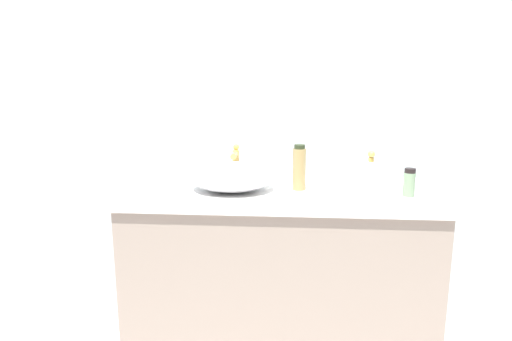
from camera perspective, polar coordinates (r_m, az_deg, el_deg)
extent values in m
cube|color=silver|center=(2.18, 4.15, 10.09)|extent=(6.00, 0.06, 2.60)
cube|color=gray|center=(2.11, 2.91, -14.74)|extent=(1.31, 0.48, 0.85)
cube|color=silver|center=(1.95, 3.05, -2.88)|extent=(1.35, 0.52, 0.04)
cube|color=#B2BCC6|center=(2.15, 3.42, 16.30)|extent=(1.15, 0.01, 1.28)
ellipsoid|color=silver|center=(1.88, -3.19, -0.79)|extent=(0.35, 0.28, 0.12)
cylinder|color=#DFB150|center=(2.05, -2.57, 0.60)|extent=(0.03, 0.03, 0.14)
cylinder|color=#DFB150|center=(1.99, -2.75, 1.99)|extent=(0.03, 0.09, 0.03)
sphere|color=#DFB150|center=(2.05, -2.54, 2.99)|extent=(0.03, 0.03, 0.03)
cylinder|color=white|center=(2.05, 14.31, -0.33)|extent=(0.05, 0.05, 0.10)
cylinder|color=gold|center=(2.04, 14.40, 1.34)|extent=(0.02, 0.02, 0.02)
sphere|color=#DDA750|center=(2.04, 14.44, 2.02)|extent=(0.03, 0.03, 0.03)
cylinder|color=#D7A550|center=(2.02, 14.49, 1.97)|extent=(0.01, 0.02, 0.01)
cylinder|color=tan|center=(1.90, 5.50, 0.16)|extent=(0.06, 0.06, 0.18)
cylinder|color=#2D371F|center=(1.88, 5.56, 3.03)|extent=(0.04, 0.04, 0.02)
cylinder|color=gray|center=(1.90, 18.85, -1.68)|extent=(0.05, 0.05, 0.10)
cylinder|color=black|center=(1.89, 18.97, 0.00)|extent=(0.04, 0.04, 0.02)
cylinder|color=silver|center=(1.94, 9.56, -1.80)|extent=(0.06, 0.06, 0.04)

